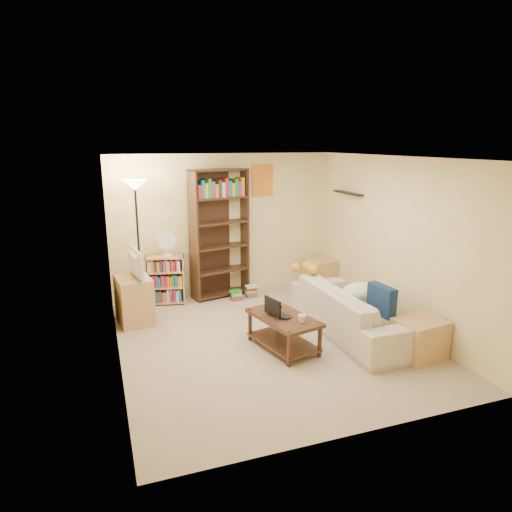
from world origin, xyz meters
The scene contains 19 objects.
room centered at (0.00, 0.01, 1.62)m, with size 4.50×4.54×2.52m.
sofa centered at (1.24, -0.15, 0.34)m, with size 0.92×2.33×0.68m, color beige.
navy_pillow centered at (1.35, -0.65, 0.65)m, with size 0.45×0.13×0.40m, color navy.
cream_blanket centered at (1.40, -0.09, 0.58)m, with size 0.63×0.45×0.27m, color white.
tabby_cat centered at (0.93, 0.75, 0.77)m, with size 0.53×0.19×0.18m.
coffee_table centered at (0.09, -0.30, 0.30)m, with size 0.79×1.14×0.46m.
laptop centered at (0.09, -0.24, 0.47)m, with size 0.37×0.43×0.03m, color black.
laptop_screen centered at (-0.06, -0.28, 0.60)m, with size 0.01×0.34×0.23m, color white.
mug centered at (0.23, -0.57, 0.51)m, with size 0.12×0.12×0.10m, color white.
tv_remote centered at (0.12, 0.06, 0.47)m, with size 0.06×0.18×0.02m, color black.
tv_stand centered at (-1.70, 1.30, 0.36)m, with size 0.48×0.67×0.72m, color tan.
television centered at (-1.70, 1.30, 0.93)m, with size 0.19×0.75×0.43m, color black.
tall_bookshelf centered at (-0.14, 2.05, 1.19)m, with size 1.06×0.55×2.25m.
short_bookshelf centered at (-1.12, 1.97, 0.42)m, with size 0.69×0.40×0.83m.
desk_fan centered at (-1.08, 1.93, 1.06)m, with size 0.30×0.17×0.43m.
floor_lamp centered at (-1.56, 1.59, 1.71)m, with size 0.36×0.36×2.14m.
side_table centered at (1.72, 1.83, 0.28)m, with size 0.49×0.49×0.56m, color tan.
end_cabinet centered at (1.65, -1.10, 0.25)m, with size 0.59×0.50×0.50m, color tan.
book_stacks centered at (0.22, 1.80, 0.10)m, with size 0.50×0.24×0.21m.
Camera 1 is at (-2.13, -5.50, 2.70)m, focal length 32.00 mm.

